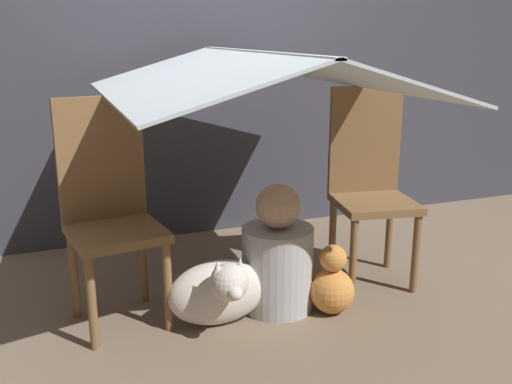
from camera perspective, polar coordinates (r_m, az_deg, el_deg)
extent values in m
plane|color=#7A6651|center=(2.58, 1.08, -12.01)|extent=(8.80, 8.80, 0.00)
cube|color=#3D3D47|center=(3.40, -6.29, 16.44)|extent=(7.00, 0.05, 2.50)
cylinder|color=brown|center=(2.32, -16.09, -10.67)|extent=(0.04, 0.04, 0.39)
cylinder|color=brown|center=(2.39, -8.81, -9.35)|extent=(0.04, 0.04, 0.39)
cylinder|color=brown|center=(2.59, -17.73, -7.91)|extent=(0.04, 0.04, 0.39)
cylinder|color=brown|center=(2.66, -11.19, -6.82)|extent=(0.04, 0.04, 0.39)
cube|color=brown|center=(2.41, -13.77, -4.03)|extent=(0.42, 0.42, 0.04)
cube|color=brown|center=(2.49, -15.25, 3.23)|extent=(0.36, 0.09, 0.52)
cylinder|color=brown|center=(2.68, 9.69, -6.58)|extent=(0.04, 0.04, 0.39)
cylinder|color=brown|center=(2.80, 15.68, -5.99)|extent=(0.04, 0.04, 0.39)
cylinder|color=brown|center=(2.95, 7.65, -4.38)|extent=(0.04, 0.04, 0.39)
cylinder|color=brown|center=(3.06, 13.18, -3.95)|extent=(0.04, 0.04, 0.39)
cube|color=brown|center=(2.80, 11.79, -1.13)|extent=(0.42, 0.42, 0.04)
cube|color=brown|center=(2.89, 10.85, 5.15)|extent=(0.36, 0.09, 0.52)
cube|color=silver|center=(2.33, -7.19, 11.52)|extent=(0.61, 1.46, 0.18)
cube|color=silver|center=(2.54, 6.60, 11.87)|extent=(0.61, 1.46, 0.18)
cube|color=silver|center=(2.41, 0.00, 13.83)|extent=(0.04, 1.46, 0.01)
cylinder|color=#B2B2B7|center=(2.55, 2.15, -7.60)|extent=(0.32, 0.32, 0.38)
sphere|color=#D6A884|center=(2.46, 2.22, -1.44)|extent=(0.20, 0.20, 0.20)
ellipsoid|color=silver|center=(2.44, -3.83, -9.98)|extent=(0.43, 0.19, 0.28)
sphere|color=silver|center=(2.25, -2.70, -8.99)|extent=(0.15, 0.15, 0.15)
ellipsoid|color=silver|center=(2.20, -2.14, -10.06)|extent=(0.06, 0.08, 0.05)
cone|color=silver|center=(2.22, -3.87, -7.70)|extent=(0.05, 0.05, 0.07)
cone|color=silver|center=(2.24, -1.59, -7.39)|extent=(0.05, 0.05, 0.07)
sphere|color=#D88C3F|center=(2.57, 7.60, -9.78)|extent=(0.20, 0.20, 0.20)
sphere|color=#D88C3F|center=(2.51, 7.73, -6.59)|extent=(0.12, 0.12, 0.12)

